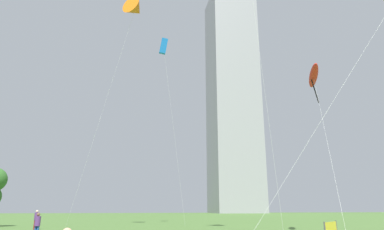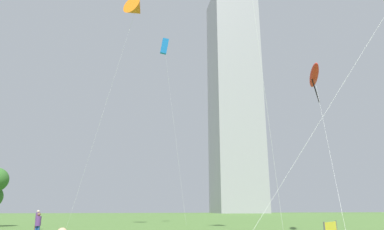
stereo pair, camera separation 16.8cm
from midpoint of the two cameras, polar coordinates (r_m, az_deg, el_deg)
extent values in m
cylinder|color=maroon|center=(37.96, -25.25, -16.69)|extent=(0.17, 0.17, 0.90)
cylinder|color=maroon|center=(37.98, -25.54, -16.66)|extent=(0.17, 0.17, 0.90)
cylinder|color=#593372|center=(37.95, -25.25, -15.46)|extent=(0.41, 0.41, 0.72)
sphere|color=beige|center=(37.94, -25.16, -14.74)|extent=(0.24, 0.24, 0.24)
cylinder|color=#593372|center=(26.95, -25.15, -16.16)|extent=(0.39, 0.39, 0.67)
sphere|color=brown|center=(26.94, -25.03, -15.22)|extent=(0.23, 0.23, 0.23)
cylinder|color=silver|center=(39.43, -15.17, 0.81)|extent=(6.08, 2.54, 25.77)
cone|color=orange|center=(43.58, -9.83, 17.53)|extent=(3.40, 3.39, 2.85)
cylinder|color=silver|center=(26.38, 10.51, 16.60)|extent=(2.58, 0.57, 32.07)
cylinder|color=silver|center=(18.80, 22.12, 0.93)|extent=(10.08, 1.09, 14.13)
cylinder|color=silver|center=(25.93, 22.00, -4.11)|extent=(4.03, 7.72, 13.51)
ellipsoid|color=red|center=(31.94, 19.99, 6.31)|extent=(2.81, 4.69, 1.00)
cylinder|color=black|center=(31.45, 20.23, 3.89)|extent=(0.40, 0.37, 2.26)
cylinder|color=silver|center=(43.46, -3.25, -2.81)|extent=(3.45, 1.49, 23.45)
cube|color=blue|center=(46.61, -5.01, 11.69)|extent=(1.12, 1.27, 2.28)
cube|color=#939399|center=(156.79, 6.94, 3.04)|extent=(21.17, 21.23, 104.20)
camera|label=1|loc=(0.08, -90.19, 0.05)|focal=31.06mm
camera|label=2|loc=(0.08, 89.81, -0.05)|focal=31.06mm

